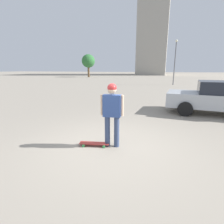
% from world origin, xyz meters
% --- Properties ---
extents(ground_plane, '(220.00, 220.00, 0.00)m').
position_xyz_m(ground_plane, '(0.00, 0.00, 0.00)').
color(ground_plane, gray).
extents(person, '(0.25, 0.60, 1.67)m').
position_xyz_m(person, '(0.00, 0.00, 1.00)').
color(person, '#38476B').
rests_on(person, ground_plane).
extents(skateboard, '(0.37, 0.82, 0.08)m').
position_xyz_m(skateboard, '(-0.14, 0.46, 0.07)').
color(skateboard, '#A5332D').
rests_on(skateboard, ground_plane).
extents(car_parked_near, '(2.35, 4.54, 1.49)m').
position_xyz_m(car_parked_near, '(4.65, -3.62, 0.76)').
color(car_parked_near, '#ADB2B7').
rests_on(car_parked_near, ground_plane).
extents(building_block_distant, '(15.90, 9.19, 30.65)m').
position_xyz_m(building_block_distant, '(60.58, 3.85, 15.32)').
color(building_block_distant, '#9E998E').
rests_on(building_block_distant, ground_plane).
extents(tree_distant, '(3.20, 3.20, 5.46)m').
position_xyz_m(tree_distant, '(36.75, 17.36, 3.81)').
color(tree_distant, brown).
rests_on(tree_distant, ground_plane).
extents(lamp_post, '(0.28, 0.28, 5.48)m').
position_xyz_m(lamp_post, '(20.00, -2.15, 3.23)').
color(lamp_post, '#59595E').
rests_on(lamp_post, ground_plane).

